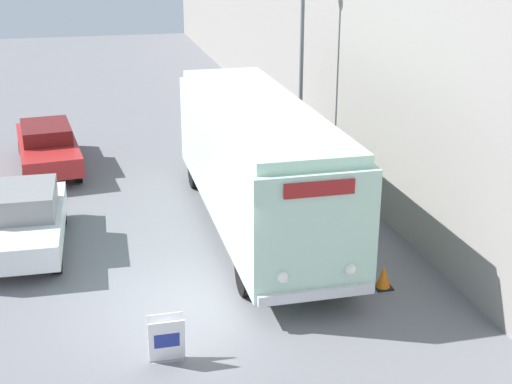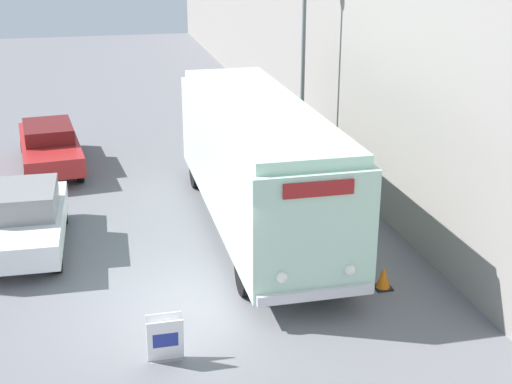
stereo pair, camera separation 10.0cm
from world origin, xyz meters
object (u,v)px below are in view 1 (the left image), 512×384
Objects in this scene: parked_car_near at (25,219)px; traffic_cone at (384,277)px; parked_car_mid at (48,146)px; sign_board at (166,340)px; streetlamp at (302,39)px; vintage_bus at (257,159)px.

traffic_cone is at bearing -25.83° from parked_car_near.
parked_car_mid is 9.83× the size of traffic_cone.
parked_car_mid reaches higher than traffic_cone.
streetlamp reaches higher than sign_board.
parked_car_mid is at bearing 130.36° from vintage_bus.
streetlamp reaches higher than parked_car_near.
vintage_bus is 4.50m from traffic_cone.
parked_car_mid is at bearing 125.33° from traffic_cone.
parked_car_near reaches higher than traffic_cone.
vintage_bus reaches higher than traffic_cone.
traffic_cone is at bearing 18.69° from sign_board.
vintage_bus is at bearing 115.58° from traffic_cone.
streetlamp is 1.28× the size of parked_car_mid.
parked_car_near is at bearing 179.83° from vintage_bus.
streetlamp reaches higher than vintage_bus.
sign_board is at bearing -119.22° from streetlamp.
vintage_bus is 8.22m from parked_car_mid.
sign_board is 0.17× the size of parked_car_mid.
traffic_cone is (7.09, -10.01, -0.49)m from parked_car_mid.
streetlamp is 9.47m from parked_car_near.
parked_car_near is (-5.59, 0.02, -1.06)m from vintage_bus.
parked_car_near is 8.44× the size of traffic_cone.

